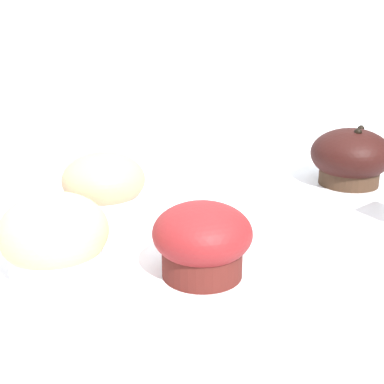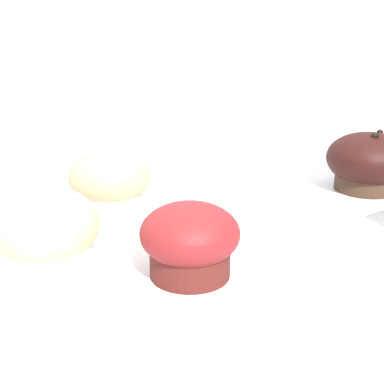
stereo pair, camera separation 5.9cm
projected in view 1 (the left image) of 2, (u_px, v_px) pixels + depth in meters
The scene contains 5 objects.
wall_back at pixel (80, 145), 1.13m from camera, with size 3.20×0.10×1.80m, color #A8B2B7.
muffin_front_center at pixel (104, 185), 0.64m from camera, with size 0.10×0.10×0.08m.
muffin_back_left at pixel (202, 240), 0.49m from camera, with size 0.09×0.09×0.07m.
muffin_back_right at pixel (54, 238), 0.49m from camera, with size 0.10×0.10×0.08m.
muffin_front_left at pixel (351, 158), 0.75m from camera, with size 0.11×0.11×0.08m.
Camera 1 is at (-0.45, -0.43, 1.17)m, focal length 50.00 mm.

